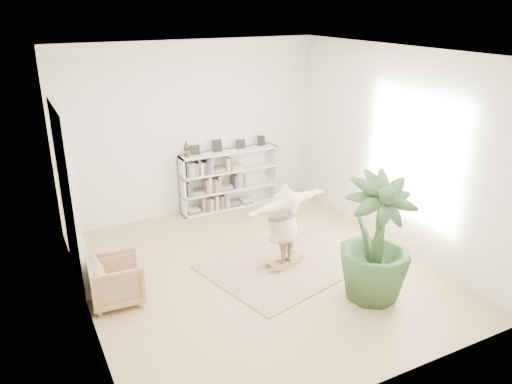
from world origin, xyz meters
TOP-DOWN VIEW (x-y plane):
  - floor at (0.00, 0.00)m, footprint 6.00×6.00m
  - room_shell at (0.00, 2.94)m, footprint 6.00×6.00m
  - doors at (-2.70, 1.30)m, footprint 0.09×1.78m
  - bookshelf at (0.74, 2.82)m, footprint 2.20×0.35m
  - armchair at (-2.30, 0.20)m, footprint 0.83×0.81m
  - rug at (0.47, -0.01)m, footprint 2.91×2.55m
  - rocker_board at (0.47, -0.01)m, footprint 0.58×0.43m
  - person at (0.47, -0.01)m, footprint 1.81×0.88m
  - houseplant at (1.22, -1.46)m, footprint 1.23×1.23m

SIDE VIEW (x-z plane):
  - floor at x=0.00m, z-range 0.00..0.00m
  - rug at x=0.47m, z-range 0.00..0.02m
  - rocker_board at x=0.47m, z-range 0.01..0.12m
  - armchair at x=-2.30m, z-range 0.00..0.70m
  - bookshelf at x=0.74m, z-range -0.18..1.46m
  - person at x=0.47m, z-range 0.13..1.55m
  - houseplant at x=1.22m, z-range 0.00..1.96m
  - doors at x=-2.70m, z-range -0.06..2.86m
  - room_shell at x=0.00m, z-range 0.51..6.51m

